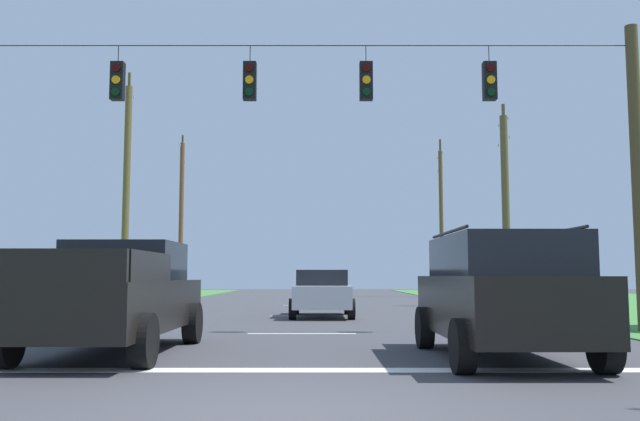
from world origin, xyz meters
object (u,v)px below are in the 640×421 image
(utility_pole_mid_right, at_px, (503,205))
(utility_pole_mid_left, at_px, (124,191))
(overhead_signal_span, at_px, (300,157))
(utility_pole_far_right, at_px, (439,218))
(distant_car_oncoming, at_px, (319,292))
(suv_black, at_px, (498,293))
(pickup_truck, at_px, (114,297))
(distant_car_crossing_white, at_px, (99,294))
(utility_pole_far_left, at_px, (179,215))

(utility_pole_mid_right, xyz_separation_m, utility_pole_mid_left, (-17.31, 1.14, 0.78))
(overhead_signal_span, bearing_deg, utility_pole_far_right, 72.96)
(distant_car_oncoming, bearing_deg, suv_black, -75.70)
(distant_car_oncoming, height_order, utility_pole_far_right, utility_pole_far_right)
(pickup_truck, bearing_deg, overhead_signal_span, 54.25)
(overhead_signal_span, xyz_separation_m, utility_pole_mid_right, (8.73, 13.68, 0.27))
(distant_car_crossing_white, relative_size, utility_pole_far_left, 0.41)
(distant_car_crossing_white, bearing_deg, distant_car_oncoming, 16.47)
(utility_pole_mid_right, height_order, utility_pole_far_left, utility_pole_far_left)
(suv_black, relative_size, utility_pole_mid_left, 0.44)
(pickup_truck, height_order, distant_car_crossing_white, pickup_truck)
(utility_pole_far_right, distance_m, utility_pole_far_left, 16.93)
(utility_pole_mid_left, bearing_deg, distant_car_oncoming, -44.10)
(overhead_signal_span, height_order, utility_pole_mid_right, utility_pole_mid_right)
(utility_pole_far_right, relative_size, utility_pole_far_left, 0.96)
(overhead_signal_span, bearing_deg, suv_black, -57.08)
(utility_pole_mid_right, relative_size, utility_pole_far_right, 0.89)
(utility_pole_mid_right, bearing_deg, utility_pole_far_right, 92.03)
(utility_pole_far_right, xyz_separation_m, utility_pole_mid_left, (-16.84, -12.13, 0.18))
(distant_car_crossing_white, distance_m, utility_pole_far_right, 27.33)
(overhead_signal_span, relative_size, utility_pole_far_right, 1.63)
(overhead_signal_span, bearing_deg, utility_pole_mid_left, 120.05)
(utility_pole_mid_right, relative_size, utility_pole_far_left, 0.86)
(distant_car_crossing_white, bearing_deg, utility_pole_far_left, 96.25)
(utility_pole_mid_left, xyz_separation_m, utility_pole_far_left, (-0.08, 12.73, 0.05))
(utility_pole_mid_left, bearing_deg, suv_black, -59.19)
(overhead_signal_span, xyz_separation_m, utility_pole_far_left, (-8.65, 27.56, 1.10))
(utility_pole_mid_right, xyz_separation_m, utility_pole_far_right, (-0.47, 13.27, 0.60))
(overhead_signal_span, height_order, utility_pole_mid_left, utility_pole_mid_left)
(overhead_signal_span, distance_m, suv_black, 6.92)
(overhead_signal_span, distance_m, utility_pole_far_left, 28.91)
(distant_car_crossing_white, height_order, utility_pole_mid_right, utility_pole_mid_right)
(pickup_truck, distance_m, utility_pole_mid_right, 21.84)
(suv_black, bearing_deg, distant_car_oncoming, 104.30)
(overhead_signal_span, bearing_deg, utility_pole_far_left, 107.43)
(suv_black, bearing_deg, utility_pole_mid_left, 120.81)
(pickup_truck, distance_m, utility_pole_far_right, 33.54)
(pickup_truck, bearing_deg, distant_car_crossing_white, 109.45)
(distant_car_oncoming, height_order, utility_pole_far_left, utility_pole_far_left)
(overhead_signal_span, bearing_deg, pickup_truck, -125.75)
(distant_car_oncoming, bearing_deg, pickup_truck, -109.19)
(overhead_signal_span, height_order, suv_black, overhead_signal_span)
(pickup_truck, bearing_deg, utility_pole_mid_right, 56.66)
(utility_pole_mid_left, bearing_deg, distant_car_crossing_white, -76.94)
(utility_pole_mid_left, bearing_deg, utility_pole_mid_right, -3.78)
(pickup_truck, distance_m, suv_black, 6.52)
(utility_pole_mid_left, bearing_deg, overhead_signal_span, -59.95)
(utility_pole_far_left, bearing_deg, utility_pole_mid_right, -38.59)
(overhead_signal_span, xyz_separation_m, pickup_truck, (-3.11, -4.33, -3.24))
(suv_black, bearing_deg, pickup_truck, 172.50)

